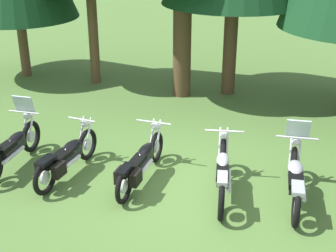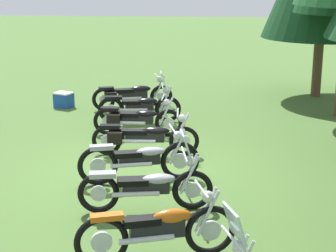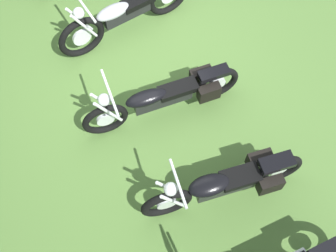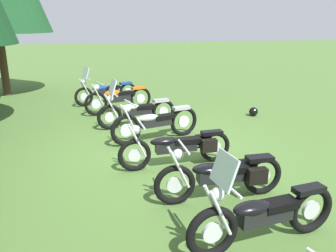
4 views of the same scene
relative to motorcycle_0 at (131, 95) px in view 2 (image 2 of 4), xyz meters
The scene contains 9 objects.
ground_plane 5.07m from the motorcycle_0, 11.80° to the left, with size 80.00×80.00×0.00m, color #4C7033.
motorcycle_0 is the anchor object (origin of this frame).
motorcycle_1 1.49m from the motorcycle_0, 17.90° to the left, with size 0.71×2.21×1.36m.
motorcycle_2 2.72m from the motorcycle_0, 10.53° to the left, with size 0.62×2.20×0.99m.
motorcycle_3 4.22m from the motorcycle_0, 11.61° to the left, with size 0.74×2.35×0.98m.
motorcycle_4 5.83m from the motorcycle_0, ahead, with size 0.88×2.28×1.03m.
motorcycle_5 7.15m from the motorcycle_0, 10.41° to the left, with size 0.77×2.25×1.36m.
motorcycle_6 8.81m from the motorcycle_0, 10.69° to the left, with size 0.89×2.20×1.03m.
picnic_cooler 2.05m from the motorcycle_0, 92.59° to the right, with size 0.56×0.62×0.45m.
Camera 2 is at (10.52, 1.27, 3.87)m, focal length 58.61 mm.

